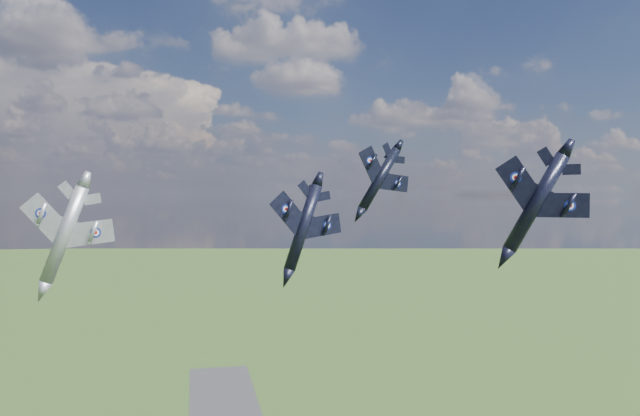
{
  "coord_description": "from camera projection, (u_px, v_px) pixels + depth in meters",
  "views": [
    {
      "loc": [
        -12.31,
        -61.62,
        85.67
      ],
      "look_at": [
        3.05,
        13.39,
        84.09
      ],
      "focal_mm": 35.0,
      "sensor_mm": 36.0,
      "label": 1
    }
  ],
  "objects": [
    {
      "name": "jet_left_silver",
      "position": [
        64.0,
        234.0,
        73.81
      ],
      "size": [
        12.96,
        17.01,
        7.37
      ],
      "primitive_type": null,
      "rotation": [
        0.0,
        0.36,
        -0.04
      ],
      "color": "gray"
    },
    {
      "name": "jet_high_navy",
      "position": [
        379.0,
        179.0,
        99.64
      ],
      "size": [
        15.13,
        18.35,
        9.11
      ],
      "primitive_type": null,
      "rotation": [
        0.0,
        0.59,
        0.27
      ],
      "color": "black"
    },
    {
      "name": "jet_right_navy",
      "position": [
        536.0,
        203.0,
        65.22
      ],
      "size": [
        16.22,
        18.55,
        8.1
      ],
      "primitive_type": null,
      "rotation": [
        0.0,
        0.5,
        -0.38
      ],
      "color": "black"
    },
    {
      "name": "jet_lead_navy",
      "position": [
        303.0,
        227.0,
        67.68
      ],
      "size": [
        13.19,
        15.52,
        5.88
      ],
      "primitive_type": null,
      "rotation": [
        0.0,
        0.35,
        0.28
      ],
      "color": "black"
    }
  ]
}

